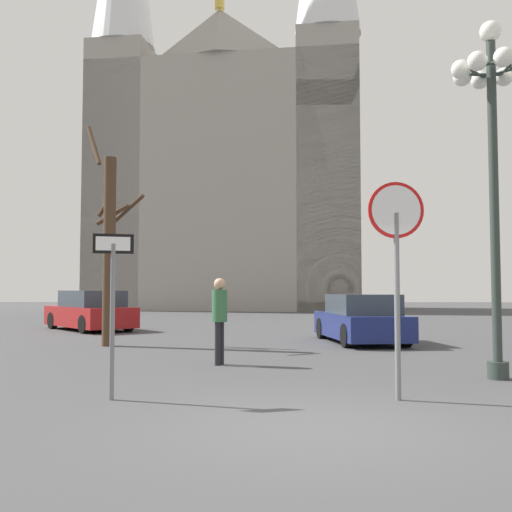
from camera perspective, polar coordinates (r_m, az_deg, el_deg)
ground_plane at (r=6.79m, az=6.07°, el=-16.49°), size 120.00×120.00×0.00m
cathedral at (r=45.28m, az=-2.72°, el=10.47°), size 20.75×13.13×38.91m
stop_sign at (r=8.53m, az=13.55°, el=1.01°), size 0.81×0.11×3.08m
one_way_arrow_sign at (r=8.54m, az=-13.82°, el=-3.69°), size 0.55×0.20×2.34m
street_lamp at (r=11.37m, az=22.08°, el=11.90°), size 1.42×1.42×6.33m
bare_tree at (r=16.53m, az=-14.14°, el=1.09°), size 1.65×1.66×6.10m
parked_car_near_red at (r=22.87m, az=-15.88°, el=-5.24°), size 4.31×4.67×1.49m
parked_car_far_navy at (r=17.25m, az=10.21°, el=-6.15°), size 2.34×4.41×1.40m
pedestrian_standing at (r=12.07m, az=-3.58°, el=-5.47°), size 0.32×0.32×1.78m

